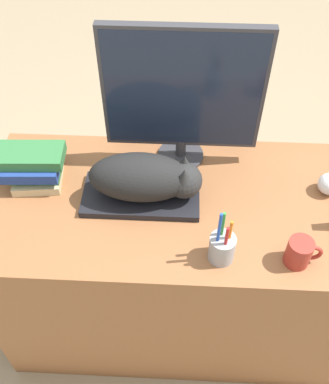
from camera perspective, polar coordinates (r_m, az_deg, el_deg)
ground_plane at (r=2.01m, az=1.96°, el=-22.74°), size 12.00×12.00×0.00m
desk at (r=1.79m, az=2.55°, el=-9.29°), size 1.37×0.62×0.77m
keyboard at (r=1.48m, az=-2.98°, el=-0.50°), size 0.38×0.18×0.02m
cat at (r=1.41m, az=-2.14°, el=1.84°), size 0.36×0.16×0.16m
monitor at (r=1.44m, az=2.35°, el=12.30°), size 0.51×0.16×0.51m
coffee_mug at (r=1.36m, az=16.80°, el=-7.35°), size 0.11×0.07×0.09m
pen_cup at (r=1.32m, az=7.31°, el=-6.96°), size 0.08×0.08×0.21m
baseball at (r=1.58m, az=20.16°, el=0.98°), size 0.07×0.07×0.07m
book_stack at (r=1.56m, az=-16.25°, el=3.33°), size 0.22×0.18×0.13m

